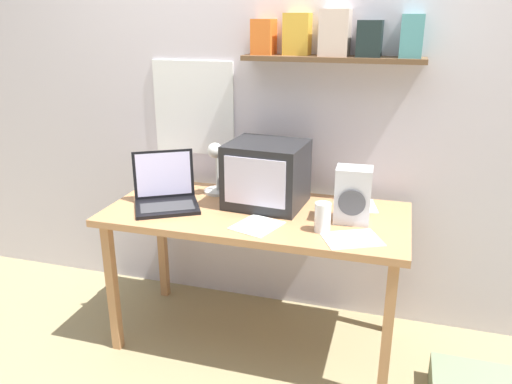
{
  "coord_description": "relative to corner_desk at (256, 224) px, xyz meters",
  "views": [
    {
      "loc": [
        0.65,
        -2.21,
        1.65
      ],
      "look_at": [
        0.0,
        0.0,
        0.85
      ],
      "focal_mm": 35.0,
      "sensor_mm": 36.0,
      "label": 1
    }
  ],
  "objects": [
    {
      "name": "back_wall",
      "position": [
        0.01,
        0.44,
        0.63
      ],
      "size": [
        5.6,
        0.24,
        2.6
      ],
      "color": "silver",
      "rests_on": "ground_plane"
    },
    {
      "name": "loose_paper_near_laptop",
      "position": [
        0.47,
        0.21,
        0.07
      ],
      "size": [
        0.24,
        0.23,
        0.0
      ],
      "rotation": [
        0.0,
        0.0,
        0.23
      ],
      "color": "white",
      "rests_on": "corner_desk"
    },
    {
      "name": "corner_desk",
      "position": [
        0.0,
        0.0,
        0.0
      ],
      "size": [
        1.48,
        0.68,
        0.75
      ],
      "color": "tan",
      "rests_on": "ground_plane"
    },
    {
      "name": "ground_plane",
      "position": [
        0.0,
        0.0,
        -0.68
      ],
      "size": [
        12.0,
        12.0,
        0.0
      ],
      "primitive_type": "plane",
      "color": "#958760"
    },
    {
      "name": "juice_glass",
      "position": [
        0.35,
        -0.15,
        0.13
      ],
      "size": [
        0.07,
        0.07,
        0.13
      ],
      "color": "white",
      "rests_on": "corner_desk"
    },
    {
      "name": "desk_lamp",
      "position": [
        -0.28,
        0.18,
        0.23
      ],
      "size": [
        0.15,
        0.16,
        0.29
      ],
      "rotation": [
        0.0,
        0.0,
        0.19
      ],
      "color": "silver",
      "rests_on": "corner_desk"
    },
    {
      "name": "crt_monitor",
      "position": [
        0.02,
        0.11,
        0.23
      ],
      "size": [
        0.4,
        0.37,
        0.32
      ],
      "rotation": [
        0.0,
        0.0,
        -0.08
      ],
      "color": "#232326",
      "rests_on": "corner_desk"
    },
    {
      "name": "open_notebook",
      "position": [
        -0.6,
        0.19,
        0.07
      ],
      "size": [
        0.31,
        0.24,
        0.0
      ],
      "rotation": [
        0.0,
        0.0,
        -0.17
      ],
      "color": "white",
      "rests_on": "corner_desk"
    },
    {
      "name": "printed_handout",
      "position": [
        0.49,
        -0.2,
        0.07
      ],
      "size": [
        0.29,
        0.27,
        0.0
      ],
      "rotation": [
        0.0,
        0.0,
        0.46
      ],
      "color": "white",
      "rests_on": "corner_desk"
    },
    {
      "name": "laptop",
      "position": [
        -0.47,
        -0.05,
        0.14
      ],
      "size": [
        0.41,
        0.39,
        0.26
      ],
      "rotation": [
        0.0,
        0.0,
        0.53
      ],
      "color": "black",
      "rests_on": "corner_desk"
    },
    {
      "name": "space_heater",
      "position": [
        0.47,
        -0.01,
        0.2
      ],
      "size": [
        0.17,
        0.14,
        0.26
      ],
      "rotation": [
        0.0,
        0.0,
        0.05
      ],
      "color": "silver",
      "rests_on": "corner_desk"
    },
    {
      "name": "loose_paper_near_monitor",
      "position": [
        0.06,
        -0.18,
        0.07
      ],
      "size": [
        0.24,
        0.26,
        0.0
      ],
      "rotation": [
        0.0,
        0.0,
        -0.32
      ],
      "color": "white",
      "rests_on": "corner_desk"
    }
  ]
}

